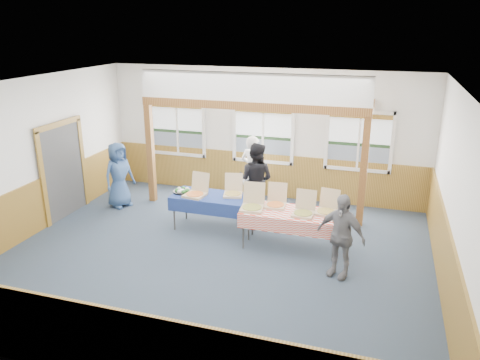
{
  "coord_description": "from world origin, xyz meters",
  "views": [
    {
      "loc": [
        2.82,
        -7.45,
        4.23
      ],
      "look_at": [
        0.17,
        1.0,
        1.22
      ],
      "focal_mm": 35.0,
      "sensor_mm": 36.0,
      "label": 1
    }
  ],
  "objects_px": {
    "woman_black": "(256,180)",
    "table_left": "(215,198)",
    "person_grey": "(341,236)",
    "table_right": "(291,214)",
    "woman_white": "(253,171)",
    "man_blue": "(119,175)"
  },
  "relations": [
    {
      "from": "woman_black",
      "to": "person_grey",
      "type": "xyz_separation_m",
      "value": [
        2.12,
        -2.18,
        -0.09
      ]
    },
    {
      "from": "woman_white",
      "to": "woman_black",
      "type": "xyz_separation_m",
      "value": [
        0.25,
        -0.61,
        -0.0
      ]
    },
    {
      "from": "person_grey",
      "to": "woman_black",
      "type": "bearing_deg",
      "value": 155.35
    },
    {
      "from": "person_grey",
      "to": "table_right",
      "type": "bearing_deg",
      "value": 162.85
    },
    {
      "from": "woman_black",
      "to": "man_blue",
      "type": "xyz_separation_m",
      "value": [
        -3.25,
        -0.44,
        -0.07
      ]
    },
    {
      "from": "table_right",
      "to": "person_grey",
      "type": "xyz_separation_m",
      "value": [
        1.02,
        -0.81,
        0.06
      ]
    },
    {
      "from": "table_right",
      "to": "woman_black",
      "type": "bearing_deg",
      "value": 127.42
    },
    {
      "from": "table_left",
      "to": "woman_white",
      "type": "bearing_deg",
      "value": 67.0
    },
    {
      "from": "table_right",
      "to": "man_blue",
      "type": "bearing_deg",
      "value": 166.62
    },
    {
      "from": "man_blue",
      "to": "person_grey",
      "type": "bearing_deg",
      "value": -83.5
    },
    {
      "from": "table_right",
      "to": "person_grey",
      "type": "distance_m",
      "value": 1.3
    },
    {
      "from": "table_right",
      "to": "woman_white",
      "type": "height_order",
      "value": "woman_white"
    },
    {
      "from": "table_left",
      "to": "woman_black",
      "type": "bearing_deg",
      "value": 48.49
    },
    {
      "from": "woman_white",
      "to": "man_blue",
      "type": "xyz_separation_m",
      "value": [
        -3.0,
        -1.05,
        -0.07
      ]
    },
    {
      "from": "man_blue",
      "to": "table_right",
      "type": "bearing_deg",
      "value": -77.66
    },
    {
      "from": "table_left",
      "to": "woman_white",
      "type": "height_order",
      "value": "woman_white"
    },
    {
      "from": "woman_white",
      "to": "person_grey",
      "type": "bearing_deg",
      "value": 148.5
    },
    {
      "from": "woman_black",
      "to": "table_left",
      "type": "bearing_deg",
      "value": 67.0
    },
    {
      "from": "table_right",
      "to": "man_blue",
      "type": "distance_m",
      "value": 4.44
    },
    {
      "from": "table_right",
      "to": "man_blue",
      "type": "height_order",
      "value": "man_blue"
    },
    {
      "from": "table_right",
      "to": "person_grey",
      "type": "height_order",
      "value": "person_grey"
    },
    {
      "from": "person_grey",
      "to": "table_left",
      "type": "bearing_deg",
      "value": 177.82
    }
  ]
}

